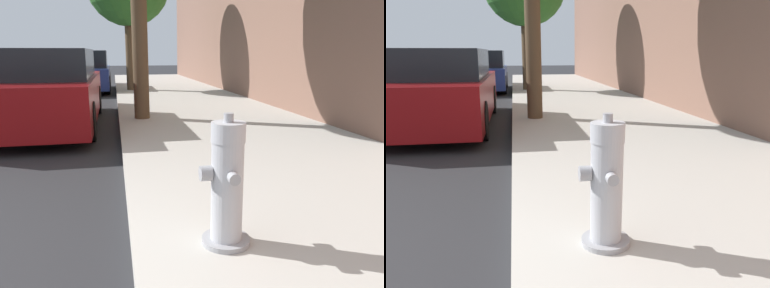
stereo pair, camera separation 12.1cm
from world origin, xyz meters
TOP-DOWN VIEW (x-y plane):
  - fire_hydrant at (2.22, 0.40)m, footprint 0.33×0.33m
  - parked_car_near at (0.38, 5.56)m, footprint 1.72×4.55m
  - parked_car_mid at (0.58, 12.29)m, footprint 1.70×3.97m

SIDE VIEW (x-z plane):
  - fire_hydrant at x=2.22m, z-range 0.10..0.96m
  - parked_car_mid at x=0.58m, z-range -0.03..1.40m
  - parked_car_near at x=0.38m, z-range -0.02..1.40m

